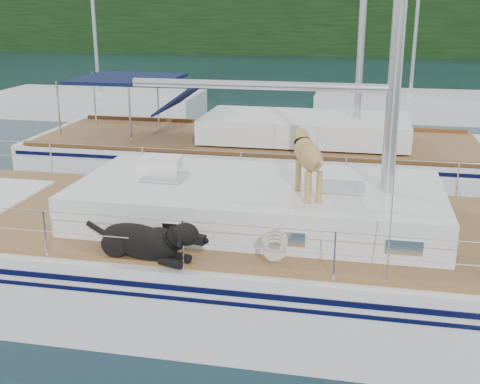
# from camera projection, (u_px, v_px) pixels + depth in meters

# --- Properties ---
(ground) EXTENTS (120.00, 120.00, 0.00)m
(ground) POSITION_uv_depth(u_px,v_px,m) (206.00, 292.00, 9.33)
(ground) COLOR black
(ground) RESTS_ON ground
(tree_line) EXTENTS (90.00, 3.00, 6.00)m
(tree_line) POSITION_uv_depth(u_px,v_px,m) (341.00, 19.00, 50.47)
(tree_line) COLOR black
(tree_line) RESTS_ON ground
(shore_bank) EXTENTS (92.00, 1.00, 1.20)m
(shore_bank) POSITION_uv_depth(u_px,v_px,m) (340.00, 47.00, 52.31)
(shore_bank) COLOR #595147
(shore_bank) RESTS_ON ground
(main_sailboat) EXTENTS (12.00, 3.92, 14.01)m
(main_sailboat) POSITION_uv_depth(u_px,v_px,m) (211.00, 253.00, 9.10)
(main_sailboat) COLOR white
(main_sailboat) RESTS_ON ground
(neighbor_sailboat) EXTENTS (11.00, 3.50, 13.30)m
(neighbor_sailboat) POSITION_uv_depth(u_px,v_px,m) (259.00, 159.00, 14.76)
(neighbor_sailboat) COLOR white
(neighbor_sailboat) RESTS_ON ground
(bg_boat_west) EXTENTS (8.00, 3.00, 11.65)m
(bg_boat_west) POSITION_uv_depth(u_px,v_px,m) (100.00, 104.00, 23.80)
(bg_boat_west) COLOR white
(bg_boat_west) RESTS_ON ground
(bg_boat_center) EXTENTS (7.20, 3.00, 11.65)m
(bg_boat_center) POSITION_uv_depth(u_px,v_px,m) (409.00, 106.00, 23.38)
(bg_boat_center) COLOR white
(bg_boat_center) RESTS_ON ground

